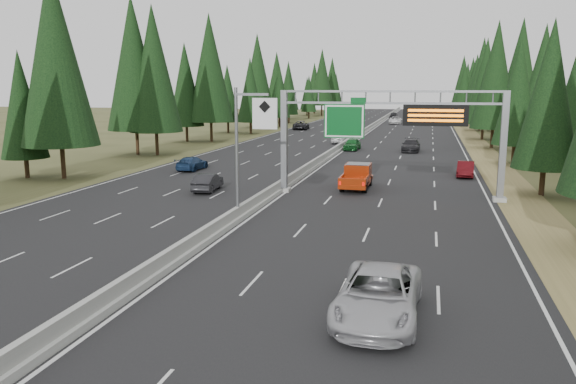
% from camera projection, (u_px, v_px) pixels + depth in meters
% --- Properties ---
extents(road, '(32.00, 260.00, 0.08)m').
position_uv_depth(road, '(355.00, 140.00, 86.78)').
color(road, black).
rests_on(road, ground).
extents(shoulder_right, '(3.60, 260.00, 0.06)m').
position_uv_depth(shoulder_right, '(475.00, 143.00, 82.52)').
color(shoulder_right, olive).
rests_on(shoulder_right, ground).
extents(shoulder_left, '(3.60, 260.00, 0.06)m').
position_uv_depth(shoulder_left, '(245.00, 138.00, 91.04)').
color(shoulder_left, '#3A411E').
rests_on(shoulder_left, ground).
extents(median_barrier, '(0.70, 260.00, 0.85)m').
position_uv_depth(median_barrier, '(355.00, 138.00, 86.71)').
color(median_barrier, gray).
rests_on(median_barrier, road).
extents(sign_gantry, '(16.75, 0.98, 7.80)m').
position_uv_depth(sign_gantry, '(398.00, 127.00, 40.67)').
color(sign_gantry, slate).
rests_on(sign_gantry, road).
extents(hov_sign_pole, '(2.80, 0.50, 8.00)m').
position_uv_depth(hov_sign_pole, '(246.00, 145.00, 33.31)').
color(hov_sign_pole, slate).
rests_on(hov_sign_pole, road).
extents(tree_row_right, '(11.47, 240.80, 18.92)m').
position_uv_depth(tree_row_right, '(517.00, 78.00, 74.71)').
color(tree_row_right, black).
rests_on(tree_row_right, ground).
extents(tree_row_left, '(11.67, 240.69, 18.99)m').
position_uv_depth(tree_row_left, '(181.00, 76.00, 76.10)').
color(tree_row_left, black).
rests_on(tree_row_left, ground).
extents(silver_minivan, '(2.95, 6.14, 1.69)m').
position_uv_depth(silver_minivan, '(378.00, 295.00, 19.64)').
color(silver_minivan, '#AFAFB4').
rests_on(silver_minivan, road).
extents(red_pickup, '(2.09, 5.86, 1.91)m').
position_uv_depth(red_pickup, '(357.00, 175.00, 45.31)').
color(red_pickup, black).
rests_on(red_pickup, road).
extents(car_ahead_green, '(2.01, 4.54, 1.52)m').
position_uv_depth(car_ahead_green, '(352.00, 144.00, 72.81)').
color(car_ahead_green, '#155E23').
rests_on(car_ahead_green, road).
extents(car_ahead_dkred, '(1.77, 4.29, 1.38)m').
position_uv_depth(car_ahead_dkred, '(466.00, 169.00, 51.03)').
color(car_ahead_dkred, '#4D0B0F').
rests_on(car_ahead_dkred, road).
extents(car_ahead_dkgrey, '(2.28, 5.38, 1.55)m').
position_uv_depth(car_ahead_dkgrey, '(411.00, 145.00, 71.10)').
color(car_ahead_dkgrey, black).
rests_on(car_ahead_dkgrey, road).
extents(car_ahead_white, '(2.74, 5.75, 1.59)m').
position_uv_depth(car_ahead_white, '(395.00, 120.00, 125.19)').
color(car_ahead_white, white).
rests_on(car_ahead_white, road).
extents(car_ahead_far, '(2.12, 4.64, 1.54)m').
position_uv_depth(car_ahead_far, '(394.00, 115.00, 149.62)').
color(car_ahead_far, black).
rests_on(car_ahead_far, road).
extents(car_onc_near, '(1.89, 4.33, 1.39)m').
position_uv_depth(car_onc_near, '(208.00, 182.00, 43.95)').
color(car_onc_near, black).
rests_on(car_onc_near, road).
extents(car_onc_blue, '(1.91, 4.62, 1.34)m').
position_uv_depth(car_onc_blue, '(192.00, 163.00, 55.11)').
color(car_onc_blue, navy).
rests_on(car_onc_blue, road).
extents(car_onc_white, '(2.00, 4.61, 1.55)m').
position_uv_depth(car_onc_white, '(339.00, 138.00, 81.57)').
color(car_onc_white, white).
rests_on(car_onc_white, road).
extents(car_onc_far, '(3.29, 6.14, 1.64)m').
position_uv_depth(car_onc_far, '(301.00, 125.00, 108.72)').
color(car_onc_far, black).
rests_on(car_onc_far, road).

